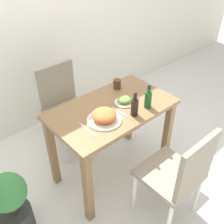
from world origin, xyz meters
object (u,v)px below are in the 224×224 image
(food_plate, at_px, (104,116))
(sauce_bottle, at_px, (148,99))
(chair_far, at_px, (65,103))
(chair_near, at_px, (179,174))
(drink_cup, at_px, (117,84))
(condiment_bottle, at_px, (135,106))
(side_plate, at_px, (124,100))
(potted_plant_left, at_px, (11,203))

(food_plate, relative_size, sauce_bottle, 1.31)
(chair_far, bearing_deg, chair_near, -85.00)
(sauce_bottle, bearing_deg, chair_far, 109.25)
(drink_cup, height_order, condiment_bottle, condiment_bottle)
(condiment_bottle, bearing_deg, side_plate, 72.25)
(potted_plant_left, bearing_deg, sauce_bottle, -11.54)
(chair_near, relative_size, food_plate, 3.33)
(side_plate, bearing_deg, chair_far, 105.60)
(drink_cup, bearing_deg, condiment_bottle, -114.12)
(chair_far, relative_size, condiment_bottle, 4.35)
(condiment_bottle, bearing_deg, food_plate, 156.38)
(side_plate, distance_m, condiment_bottle, 0.19)
(side_plate, height_order, sauce_bottle, sauce_bottle)
(chair_near, relative_size, sauce_bottle, 4.35)
(chair_near, bearing_deg, drink_cup, -102.24)
(drink_cup, distance_m, condiment_bottle, 0.43)
(chair_far, distance_m, side_plate, 0.76)
(chair_near, xyz_separation_m, sauce_bottle, (0.18, 0.50, 0.34))
(chair_near, relative_size, potted_plant_left, 1.53)
(chair_far, height_order, sauce_bottle, sauce_bottle)
(food_plate, relative_size, side_plate, 1.65)
(chair_near, bearing_deg, sauce_bottle, -109.54)
(food_plate, height_order, drink_cup, food_plate)
(food_plate, distance_m, side_plate, 0.29)
(chair_far, relative_size, drink_cup, 10.19)
(chair_far, relative_size, side_plate, 5.50)
(drink_cup, bearing_deg, sauce_bottle, -92.32)
(sauce_bottle, bearing_deg, chair_near, -109.54)
(side_plate, relative_size, potted_plant_left, 0.28)
(chair_near, bearing_deg, chair_far, -85.00)
(chair_near, relative_size, drink_cup, 10.19)
(food_plate, distance_m, condiment_bottle, 0.25)
(side_plate, height_order, potted_plant_left, side_plate)
(food_plate, bearing_deg, sauce_bottle, -13.79)
(drink_cup, relative_size, sauce_bottle, 0.43)
(chair_near, bearing_deg, potted_plant_left, -36.36)
(chair_near, distance_m, food_plate, 0.70)
(food_plate, xyz_separation_m, drink_cup, (0.40, 0.29, 0.00))
(sauce_bottle, xyz_separation_m, condiment_bottle, (-0.16, -0.00, 0.00))
(chair_far, height_order, food_plate, chair_far)
(side_plate, bearing_deg, condiment_bottle, -107.75)
(side_plate, distance_m, drink_cup, 0.25)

